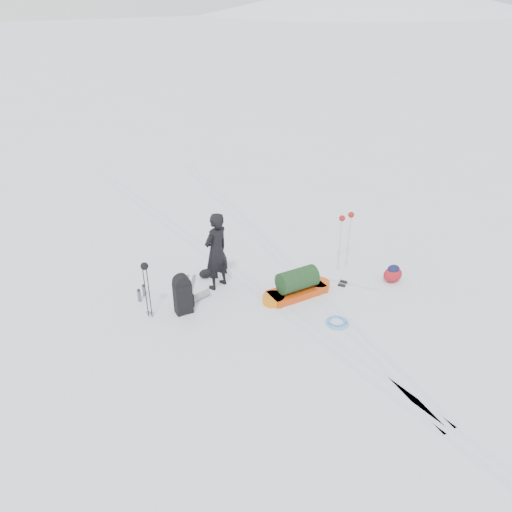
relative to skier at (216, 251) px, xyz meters
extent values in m
plane|color=white|center=(0.70, -0.70, -0.91)|extent=(200.00, 200.00, 0.00)
ellipsoid|color=white|center=(90.70, 89.30, -75.91)|extent=(256.00, 192.00, 160.00)
cube|color=silver|center=(0.58, -0.70, -0.90)|extent=(1.40, 17.97, 0.01)
cube|color=silver|center=(0.82, -0.70, -0.90)|extent=(1.40, 17.97, 0.01)
cube|color=silver|center=(1.98, 1.30, -0.90)|extent=(2.09, 13.88, 0.01)
cube|color=silver|center=(2.22, 1.30, -0.90)|extent=(2.09, 13.88, 0.01)
imported|color=black|center=(0.00, 0.00, 0.00)|extent=(0.77, 0.62, 1.82)
cube|color=#C23C0B|center=(1.32, -1.25, -0.83)|extent=(1.33, 0.60, 0.16)
cylinder|color=#D84C0C|center=(1.92, -1.27, -0.83)|extent=(0.50, 0.50, 0.16)
cylinder|color=orange|center=(0.72, -1.22, -0.83)|extent=(0.50, 0.50, 0.16)
cylinder|color=black|center=(1.32, -1.25, -0.50)|extent=(0.89, 0.52, 0.48)
cube|color=black|center=(-1.08, -0.53, -0.56)|extent=(0.37, 0.28, 0.70)
cylinder|color=black|center=(-1.08, -0.53, -0.18)|extent=(0.36, 0.27, 0.34)
cube|color=black|center=(-0.90, -0.52, -0.66)|extent=(0.09, 0.19, 0.30)
cylinder|color=slate|center=(-0.61, -0.26, -0.83)|extent=(0.57, 0.25, 0.15)
cylinder|color=black|center=(-1.77, -0.27, -0.32)|extent=(0.02, 0.02, 1.19)
cylinder|color=black|center=(-1.72, -0.33, -0.32)|extent=(0.02, 0.02, 1.19)
torus|color=black|center=(-1.77, -0.27, -0.81)|extent=(0.10, 0.10, 0.01)
torus|color=black|center=(-1.72, -0.33, -0.81)|extent=(0.10, 0.10, 0.01)
sphere|color=black|center=(-1.74, -0.31, 0.30)|extent=(0.16, 0.16, 0.16)
cylinder|color=silver|center=(2.82, -0.85, -0.24)|extent=(0.03, 0.03, 1.33)
cylinder|color=silver|center=(3.13, -0.81, -0.24)|extent=(0.03, 0.03, 1.33)
torus|color=#B8BAC0|center=(2.82, -0.85, -0.80)|extent=(0.12, 0.12, 0.01)
torus|color=#ACAEB4|center=(3.13, -0.81, -0.80)|extent=(0.12, 0.12, 0.01)
sphere|color=maroon|center=(2.82, -0.85, 0.45)|extent=(0.14, 0.14, 0.14)
sphere|color=maroon|center=(3.13, -0.81, 0.45)|extent=(0.14, 0.14, 0.14)
cube|color=gray|center=(-0.67, 0.03, -0.90)|extent=(0.94, 1.42, 0.01)
cube|color=gray|center=(-0.81, 0.12, -0.90)|extent=(0.94, 1.42, 0.01)
cube|color=black|center=(-0.67, 0.03, -0.87)|extent=(0.14, 0.17, 0.05)
cube|color=black|center=(-0.81, 0.12, -0.87)|extent=(0.14, 0.17, 0.05)
cube|color=white|center=(2.39, -1.51, -0.90)|extent=(1.02, 1.42, 0.01)
cube|color=silver|center=(2.53, -1.41, -0.90)|extent=(1.02, 1.42, 0.01)
cube|color=black|center=(2.39, -1.51, -0.87)|extent=(0.15, 0.17, 0.05)
cube|color=black|center=(2.53, -1.41, -0.87)|extent=(0.15, 0.17, 0.05)
torus|color=#5BA1DE|center=(1.40, -2.54, -0.88)|extent=(0.47, 0.47, 0.05)
torus|color=#5998DA|center=(1.42, -2.50, -0.87)|extent=(0.37, 0.37, 0.04)
ellipsoid|color=maroon|center=(3.55, -1.93, -0.74)|extent=(0.59, 0.54, 0.34)
ellipsoid|color=black|center=(3.55, -1.93, -0.58)|extent=(0.38, 0.36, 0.17)
cylinder|color=#5A5D62|center=(-1.73, 0.35, -0.77)|extent=(0.08, 0.08, 0.27)
cylinder|color=slate|center=(-1.56, 0.51, -0.78)|extent=(0.08, 0.08, 0.25)
cylinder|color=black|center=(-1.73, 0.35, -0.62)|extent=(0.07, 0.07, 0.03)
cylinder|color=black|center=(-1.56, 0.51, -0.65)|extent=(0.07, 0.07, 0.03)
ellipsoid|color=black|center=(-0.05, 0.50, -0.81)|extent=(0.34, 0.26, 0.20)
camera|label=1|loc=(-4.34, -8.67, 5.17)|focal=35.00mm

